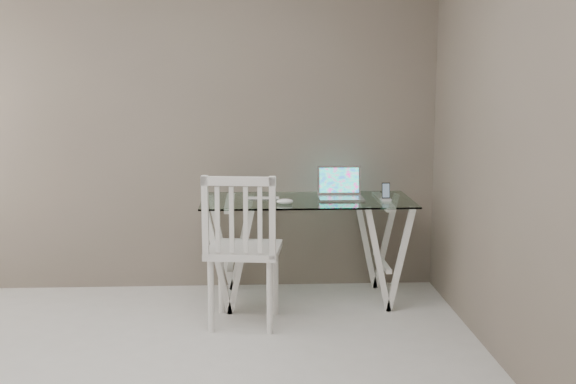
{
  "coord_description": "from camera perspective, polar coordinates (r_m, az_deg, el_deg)",
  "views": [
    {
      "loc": [
        0.61,
        -3.21,
        1.63
      ],
      "look_at": [
        0.84,
        1.55,
        0.85
      ],
      "focal_mm": 45.0,
      "sensor_mm": 36.0,
      "label": 1
    }
  ],
  "objects": [
    {
      "name": "room",
      "position": [
        3.3,
        -14.77,
        10.46
      ],
      "size": [
        4.5,
        4.52,
        2.71
      ],
      "color": "beige",
      "rests_on": "ground"
    },
    {
      "name": "desk",
      "position": [
        5.23,
        1.48,
        -4.5
      ],
      "size": [
        1.5,
        0.7,
        0.75
      ],
      "color": "silver",
      "rests_on": "ground"
    },
    {
      "name": "chair",
      "position": [
        4.64,
        -3.65,
        -4.08
      ],
      "size": [
        0.52,
        0.52,
        1.02
      ],
      "rotation": [
        0.0,
        0.0,
        -0.13
      ],
      "color": "silver",
      "rests_on": "ground"
    },
    {
      "name": "laptop",
      "position": [
        5.22,
        4.14,
        0.12
      ],
      "size": [
        0.32,
        0.26,
        0.22
      ],
      "color": "silver",
      "rests_on": "desk"
    },
    {
      "name": "keyboard",
      "position": [
        5.17,
        -2.02,
        -0.51
      ],
      "size": [
        0.25,
        0.11,
        0.01
      ],
      "primitive_type": "cube",
      "color": "silver",
      "rests_on": "desk"
    },
    {
      "name": "mouse",
      "position": [
        4.97,
        -0.25,
        -0.75
      ],
      "size": [
        0.12,
        0.07,
        0.04
      ],
      "primitive_type": "ellipsoid",
      "color": "white",
      "rests_on": "desk"
    },
    {
      "name": "phone_dock",
      "position": [
        5.15,
        7.74,
        -0.29
      ],
      "size": [
        0.07,
        0.07,
        0.13
      ],
      "color": "white",
      "rests_on": "desk"
    }
  ]
}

